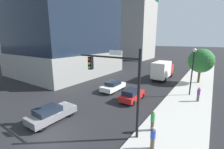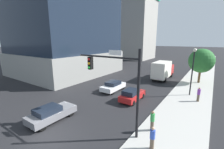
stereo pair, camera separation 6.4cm
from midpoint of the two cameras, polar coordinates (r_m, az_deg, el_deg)
name	(u,v)px [view 2 (the right image)]	position (r m, az deg, el deg)	size (l,w,h in m)	color
ground_plane	(49,138)	(13.23, -22.71, -21.50)	(400.00, 400.00, 0.00)	black
sidewalk	(194,88)	(26.64, 28.74, -4.43)	(4.96, 120.00, 0.15)	#B2AFA8
construction_building	(133,23)	(63.74, 8.00, 18.82)	(27.77, 14.35, 35.24)	#9E9B93
traffic_light_pole	(116,76)	(11.34, 1.64, -0.72)	(5.65, 0.48, 6.57)	black
street_lamp	(193,65)	(21.82, 28.49, 3.07)	(0.44, 0.44, 6.15)	black
street_tree	(201,61)	(29.27, 30.87, 4.49)	(4.00, 4.00, 5.79)	brown
car_gray	(51,113)	(15.27, -22.02, -13.50)	(1.88, 4.36, 1.41)	slate
car_white	(113,86)	(22.08, 0.53, -4.39)	(1.89, 4.21, 1.42)	silver
car_red	(132,95)	(18.72, 7.74, -7.68)	(1.75, 4.04, 1.49)	red
box_truck	(163,70)	(29.90, 18.76, 1.74)	(2.39, 7.00, 3.42)	#B21E1E
pedestrian_blue_shirt	(152,138)	(11.07, 15.26, -22.22)	(0.34, 0.34, 1.62)	brown
pedestrian_green_shirt	(152,121)	(12.93, 15.23, -16.53)	(0.34, 0.34, 1.69)	brown
pedestrian_purple_shirt	(199,94)	(20.63, 30.12, -6.49)	(0.34, 0.34, 1.75)	brown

